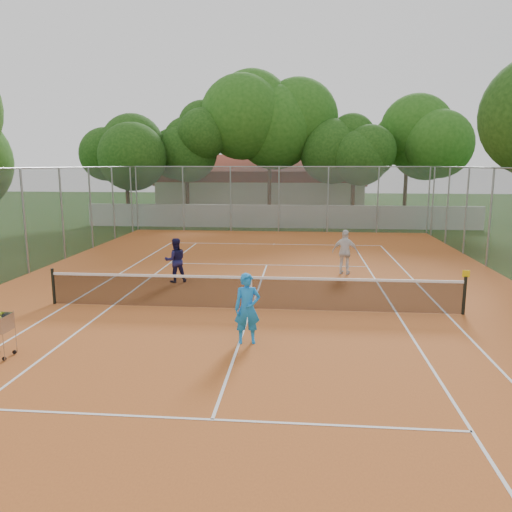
# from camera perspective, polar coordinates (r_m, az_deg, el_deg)

# --- Properties ---
(ground) EXTENTS (120.00, 120.00, 0.00)m
(ground) POSITION_cam_1_polar(r_m,az_deg,el_deg) (14.51, -0.54, -6.13)
(ground) COLOR #15340E
(ground) RESTS_ON ground
(court_pad) EXTENTS (18.00, 34.00, 0.02)m
(court_pad) POSITION_cam_1_polar(r_m,az_deg,el_deg) (14.51, -0.54, -6.09)
(court_pad) COLOR #B55A23
(court_pad) RESTS_ON ground
(court_lines) EXTENTS (10.98, 23.78, 0.01)m
(court_lines) POSITION_cam_1_polar(r_m,az_deg,el_deg) (14.50, -0.54, -6.04)
(court_lines) COLOR white
(court_lines) RESTS_ON court_pad
(tennis_net) EXTENTS (11.88, 0.10, 0.98)m
(tennis_net) POSITION_cam_1_polar(r_m,az_deg,el_deg) (14.37, -0.54, -4.18)
(tennis_net) COLOR black
(tennis_net) RESTS_ON court_pad
(perimeter_fence) EXTENTS (18.00, 34.00, 4.00)m
(perimeter_fence) POSITION_cam_1_polar(r_m,az_deg,el_deg) (14.07, -0.55, 1.70)
(perimeter_fence) COLOR slate
(perimeter_fence) RESTS_ON ground
(boundary_wall) EXTENTS (26.00, 0.30, 1.50)m
(boundary_wall) POSITION_cam_1_polar(r_m,az_deg,el_deg) (33.04, 2.76, 4.54)
(boundary_wall) COLOR silver
(boundary_wall) RESTS_ON ground
(clubhouse) EXTENTS (16.40, 9.00, 4.40)m
(clubhouse) POSITION_cam_1_polar(r_m,az_deg,el_deg) (43.02, 0.68, 7.86)
(clubhouse) COLOR beige
(clubhouse) RESTS_ON ground
(tropical_trees) EXTENTS (29.00, 19.00, 10.00)m
(tropical_trees) POSITION_cam_1_polar(r_m,az_deg,el_deg) (35.88, 3.04, 11.80)
(tropical_trees) COLOR #15380E
(tropical_trees) RESTS_ON ground
(player_near) EXTENTS (0.66, 0.50, 1.66)m
(player_near) POSITION_cam_1_polar(r_m,az_deg,el_deg) (11.61, -1.00, -6.02)
(player_near) COLOR #1A84E2
(player_near) RESTS_ON court_pad
(player_far_left) EXTENTS (0.94, 0.85, 1.57)m
(player_far_left) POSITION_cam_1_polar(r_m,az_deg,el_deg) (17.82, -9.19, -0.47)
(player_far_left) COLOR #181745
(player_far_left) RESTS_ON court_pad
(player_far_right) EXTENTS (1.07, 0.68, 1.70)m
(player_far_right) POSITION_cam_1_polar(r_m,az_deg,el_deg) (19.14, 10.16, 0.44)
(player_far_right) COLOR silver
(player_far_right) RESTS_ON court_pad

